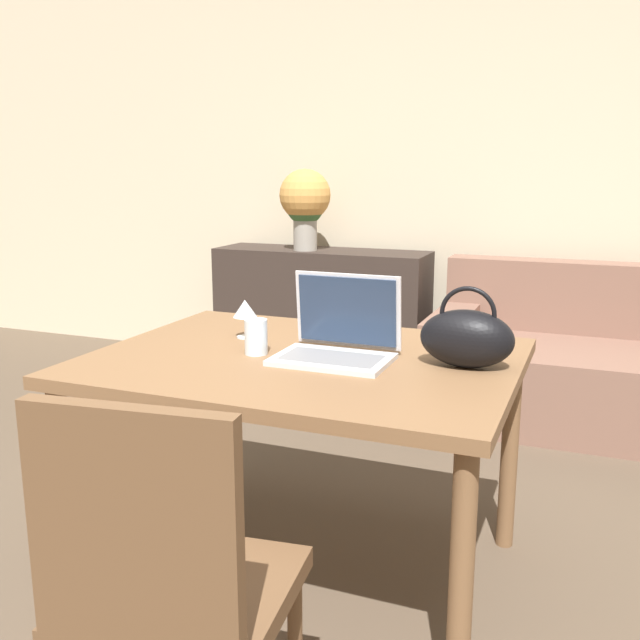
{
  "coord_description": "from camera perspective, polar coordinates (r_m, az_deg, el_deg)",
  "views": [
    {
      "loc": [
        0.82,
        -1.4,
        1.35
      ],
      "look_at": [
        0.02,
        0.6,
        0.88
      ],
      "focal_mm": 40.0,
      "sensor_mm": 36.0,
      "label": 1
    }
  ],
  "objects": [
    {
      "name": "sideboard",
      "position": [
        4.58,
        0.11,
        0.51
      ],
      "size": [
        1.36,
        0.4,
        0.82
      ],
      "color": "#332823",
      "rests_on": "ground_plane"
    },
    {
      "name": "laptop",
      "position": [
        2.22,
        1.56,
        -1.28
      ],
      "size": [
        0.35,
        0.28,
        0.25
      ],
      "color": "silver",
      "rests_on": "dining_table"
    },
    {
      "name": "wine_glass",
      "position": [
        2.47,
        -6.02,
        0.8
      ],
      "size": [
        0.08,
        0.08,
        0.13
      ],
      "color": "silver",
      "rests_on": "dining_table"
    },
    {
      "name": "drinking_glass",
      "position": [
        2.26,
        -5.14,
        -1.35
      ],
      "size": [
        0.07,
        0.07,
        0.11
      ],
      "color": "silver",
      "rests_on": "dining_table"
    },
    {
      "name": "couch",
      "position": [
        4.05,
        20.57,
        -3.75
      ],
      "size": [
        1.61,
        0.88,
        0.82
      ],
      "color": "#7F5B4C",
      "rests_on": "ground_plane"
    },
    {
      "name": "handbag",
      "position": [
        2.14,
        11.66,
        -1.37
      ],
      "size": [
        0.28,
        0.15,
        0.24
      ],
      "color": "black",
      "rests_on": "dining_table"
    },
    {
      "name": "wall_back",
      "position": [
        4.56,
        11.76,
        12.08
      ],
      "size": [
        10.0,
        0.06,
        2.7
      ],
      "color": "beige",
      "rests_on": "ground_plane"
    },
    {
      "name": "chair",
      "position": [
        1.56,
        -12.06,
        -19.88
      ],
      "size": [
        0.49,
        0.49,
        0.94
      ],
      "rotation": [
        0.0,
        0.0,
        0.12
      ],
      "color": "brown",
      "rests_on": "ground_plane"
    },
    {
      "name": "flower_vase",
      "position": [
        4.47,
        -1.2,
        9.47
      ],
      "size": [
        0.32,
        0.32,
        0.5
      ],
      "color": "#9E998E",
      "rests_on": "sideboard"
    },
    {
      "name": "dining_table",
      "position": [
        2.27,
        -1.25,
        -4.89
      ],
      "size": [
        1.31,
        1.01,
        0.76
      ],
      "color": "brown",
      "rests_on": "ground_plane"
    }
  ]
}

